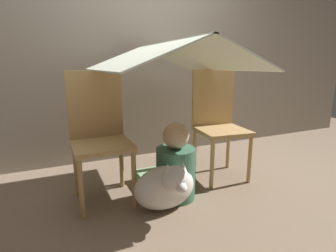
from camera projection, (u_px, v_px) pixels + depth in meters
ground_plane at (170, 190)px, 2.27m from camera, size 8.80×8.80×0.00m
wall_back at (132, 47)px, 2.88m from camera, size 7.00×0.05×2.50m
chair_left at (99, 131)px, 2.05m from camera, size 0.44×0.44×1.01m
chair_right at (218, 119)px, 2.50m from camera, size 0.48×0.48×1.01m
sheet_canopy at (168, 56)px, 2.06m from camera, size 1.11×1.31×0.23m
person_front at (176, 167)px, 2.09m from camera, size 0.31×0.31×0.63m
dog at (167, 186)px, 1.91m from camera, size 0.47×0.43×0.43m
floor_cushion at (164, 178)px, 2.40m from camera, size 0.45×0.36×0.10m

